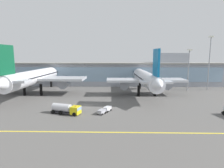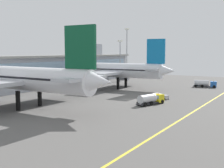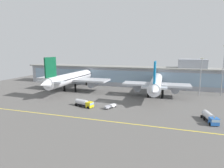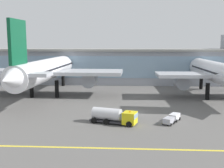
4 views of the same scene
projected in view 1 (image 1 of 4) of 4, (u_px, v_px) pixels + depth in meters
name	position (u px, v px, depth m)	size (l,w,h in m)	color
ground_plane	(86.00, 105.00, 62.74)	(193.71, 193.71, 0.00)	#5B5956
taxiway_centreline_stripe	(70.00, 132.00, 41.01)	(154.97, 0.50, 0.01)	yellow
terminal_building	(102.00, 73.00, 105.26)	(141.37, 14.00, 18.03)	#9399A3
airliner_near_left	(36.00, 77.00, 80.59)	(43.19, 56.04, 20.16)	black
airliner_near_right	(146.00, 79.00, 78.58)	(33.54, 47.85, 18.95)	black
baggage_tug_near	(105.00, 110.00, 54.78)	(4.13, 5.62, 1.40)	black
service_truck_far	(67.00, 109.00, 53.50)	(9.36, 5.19, 2.90)	black
apron_light_mast_west	(189.00, 63.00, 87.08)	(1.80, 1.80, 19.68)	gray
apron_light_mast_centre	(210.00, 56.00, 88.25)	(1.80, 1.80, 25.88)	gray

